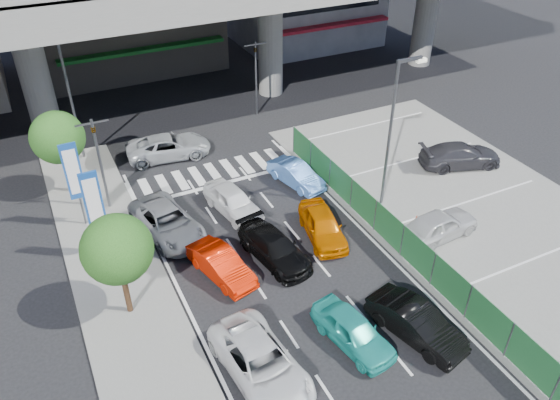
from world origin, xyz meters
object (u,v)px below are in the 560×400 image
taxi_teal_mid (353,331)px  traffic_light_right (256,60)px  signboard_far (74,174)px  sedan_black_mid (274,248)px  traffic_light_left (96,143)px  tree_far (58,138)px  parked_sedan_dgrey (460,155)px  signboard_near (94,204)px  tree_near (117,249)px  wagon_silver_front_left (167,222)px  kei_truck_front_right (296,174)px  street_lamp_right (394,123)px  hatch_black_mid_right (416,323)px  street_lamp_left (71,84)px  crossing_wagon_silver (169,147)px  parked_sedan_white (439,225)px  sedan_white_mid_left (261,362)px  taxi_orange_left (221,265)px  traffic_cone (416,221)px  sedan_white_front_mid (233,201)px  taxi_orange_right (323,225)px

taxi_teal_mid → traffic_light_right: bearing=65.9°
signboard_far → sedan_black_mid: bearing=-41.1°
traffic_light_left → sedan_black_mid: 10.24m
tree_far → parked_sedan_dgrey: 22.57m
signboard_far → signboard_near: bearing=-82.4°
tree_near → traffic_light_right: bearing=50.2°
tree_far → wagon_silver_front_left: size_ratio=0.97×
kei_truck_front_right → street_lamp_right: bearing=-61.7°
traffic_light_left → hatch_black_mid_right: bearing=-57.5°
street_lamp_left → wagon_silver_front_left: 10.57m
street_lamp_right → crossing_wagon_silver: (-8.92, 9.90, -4.07)m
parked_sedan_white → parked_sedan_dgrey: 7.45m
traffic_light_left → hatch_black_mid_right: size_ratio=1.24×
street_lamp_right → sedan_white_mid_left: street_lamp_right is taller
hatch_black_mid_right → tree_near: bearing=133.0°
taxi_orange_left → signboard_near: bearing=126.5°
sedan_white_mid_left → traffic_cone: 11.69m
taxi_teal_mid → hatch_black_mid_right: size_ratio=0.92×
traffic_light_left → street_lamp_right: size_ratio=0.65×
wagon_silver_front_left → sedan_white_front_mid: bearing=-6.8°
crossing_wagon_silver → parked_sedan_dgrey: 17.47m
parked_sedan_dgrey → parked_sedan_white: bearing=147.7°
street_lamp_right → taxi_orange_left: bearing=-171.0°
hatch_black_mid_right → taxi_orange_left: hatch_black_mid_right is taller
sedan_white_mid_left → hatch_black_mid_right: size_ratio=1.19×
taxi_teal_mid → wagon_silver_front_left: 10.92m
street_lamp_right → taxi_orange_left: size_ratio=2.09×
street_lamp_left → tree_far: (-1.47, -3.50, -1.38)m
hatch_black_mid_right → sedan_white_front_mid: 11.51m
traffic_light_left → sedan_white_mid_left: traffic_light_left is taller
traffic_cone → taxi_orange_left: bearing=174.3°
signboard_far → hatch_black_mid_right: bearing=-51.7°
tree_far → sedan_white_front_mid: (7.37, -5.71, -2.70)m
street_lamp_left → parked_sedan_dgrey: (19.72, -10.80, -4.01)m
parked_sedan_dgrey → taxi_teal_mid: bearing=140.7°
traffic_light_right → kei_truck_front_right: size_ratio=1.39×
kei_truck_front_right → parked_sedan_white: (3.97, -7.41, 0.16)m
tree_near → hatch_black_mid_right: 11.97m
taxi_orange_left → wagon_silver_front_left: 4.28m
sedan_black_mid → parked_sedan_dgrey: bearing=1.4°
crossing_wagon_silver → parked_sedan_white: (9.50, -13.57, 0.08)m
wagon_silver_front_left → taxi_orange_right: bearing=-39.3°
tree_near → sedan_black_mid: (6.90, 0.46, -2.75)m
tree_near → traffic_cone: size_ratio=6.47×
sedan_black_mid → kei_truck_front_right: size_ratio=1.17×
taxi_teal_mid → parked_sedan_dgrey: 15.56m
traffic_light_right → parked_sedan_white: traffic_light_right is taller
taxi_teal_mid → wagon_silver_front_left: wagon_silver_front_left is taller
sedan_black_mid → parked_sedan_dgrey: 13.77m
traffic_light_left → parked_sedan_white: bearing=-34.7°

